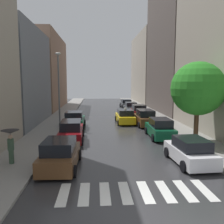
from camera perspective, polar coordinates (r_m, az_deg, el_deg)
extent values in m
cube|color=#2F2F32|center=(32.17, -0.80, -1.47)|extent=(28.00, 72.00, 0.04)
cube|color=gray|center=(32.46, -12.33, -1.39)|extent=(3.00, 72.00, 0.15)
cube|color=gray|center=(33.14, 10.50, -1.16)|extent=(3.00, 72.00, 0.15)
cube|color=silver|center=(11.24, -11.43, -18.56)|extent=(0.45, 2.20, 0.01)
cube|color=silver|center=(11.16, -6.59, -18.66)|extent=(0.45, 2.20, 0.01)
cube|color=silver|center=(11.16, -1.72, -18.63)|extent=(0.45, 2.20, 0.01)
cube|color=silver|center=(11.22, 3.13, -18.47)|extent=(0.45, 2.20, 0.01)
cube|color=silver|center=(11.36, 7.88, -18.20)|extent=(0.45, 2.20, 0.01)
cube|color=silver|center=(11.57, 12.47, -17.82)|extent=(0.45, 2.20, 0.01)
cube|color=silver|center=(11.84, 16.85, -17.36)|extent=(0.45, 2.20, 0.01)
cube|color=silver|center=(12.17, 21.00, -16.84)|extent=(0.45, 2.20, 0.01)
cube|color=slate|center=(29.37, -22.54, 7.72)|extent=(6.00, 13.09, 10.76)
cube|color=#8C6B56|center=(45.52, -15.87, 8.96)|extent=(6.00, 18.20, 12.84)
cube|color=#564C47|center=(40.56, 15.24, 18.33)|extent=(6.00, 16.13, 25.63)
cube|color=#9E9384|center=(57.52, 9.02, 10.09)|extent=(6.00, 19.04, 15.53)
cube|color=brown|center=(14.10, -12.20, -10.60)|extent=(2.00, 4.20, 0.83)
cube|color=black|center=(13.69, -12.44, -7.86)|extent=(1.72, 2.33, 0.68)
cylinder|color=black|center=(15.64, -14.72, -9.91)|extent=(0.24, 0.65, 0.64)
cylinder|color=black|center=(15.35, -7.78, -10.07)|extent=(0.24, 0.65, 0.64)
cylinder|color=black|center=(13.13, -17.37, -13.38)|extent=(0.24, 0.65, 0.64)
cylinder|color=black|center=(12.78, -9.01, -13.72)|extent=(0.24, 0.65, 0.64)
cube|color=maroon|center=(20.14, -9.62, -5.08)|extent=(1.92, 4.81, 0.85)
cube|color=black|center=(19.76, -9.72, -3.04)|extent=(1.64, 2.66, 0.69)
cylinder|color=black|center=(21.82, -11.66, -4.92)|extent=(0.24, 0.65, 0.64)
cylinder|color=black|center=(21.70, -6.96, -4.89)|extent=(0.24, 0.65, 0.64)
cylinder|color=black|center=(18.77, -12.67, -6.95)|extent=(0.24, 0.65, 0.64)
cylinder|color=black|center=(18.63, -7.19, -6.93)|extent=(0.24, 0.65, 0.64)
cube|color=#0C4C2D|center=(25.61, -8.86, -2.39)|extent=(1.96, 4.22, 0.87)
cube|color=black|center=(25.28, -8.94, -0.71)|extent=(1.72, 2.33, 0.71)
cylinder|color=black|center=(27.12, -10.61, -2.51)|extent=(0.22, 0.64, 0.64)
cylinder|color=black|center=(26.95, -6.53, -2.49)|extent=(0.22, 0.64, 0.64)
cylinder|color=black|center=(24.42, -11.41, -3.62)|extent=(0.22, 0.64, 0.64)
cylinder|color=black|center=(24.22, -6.88, -3.61)|extent=(0.22, 0.64, 0.64)
cube|color=silver|center=(15.27, 17.92, -9.51)|extent=(2.01, 4.10, 0.77)
cube|color=black|center=(14.91, 18.35, -7.14)|extent=(1.71, 2.28, 0.63)
cylinder|color=black|center=(16.18, 12.93, -9.27)|extent=(0.25, 0.65, 0.64)
cylinder|color=black|center=(16.86, 18.86, -8.80)|extent=(0.25, 0.65, 0.64)
cylinder|color=black|center=(13.83, 16.68, -12.28)|extent=(0.25, 0.65, 0.64)
cylinder|color=black|center=(14.63, 23.40, -11.49)|extent=(0.25, 0.65, 0.64)
cube|color=#0C4C2D|center=(21.44, 11.26, -4.38)|extent=(1.85, 4.43, 0.83)
cube|color=black|center=(21.09, 11.46, -2.49)|extent=(1.61, 2.44, 0.68)
cylinder|color=black|center=(22.69, 8.15, -4.38)|extent=(0.23, 0.64, 0.64)
cylinder|color=black|center=(23.10, 12.51, -4.27)|extent=(0.23, 0.64, 0.64)
cylinder|color=black|center=(19.91, 9.77, -6.05)|extent=(0.23, 0.64, 0.64)
cylinder|color=black|center=(20.38, 14.70, -5.88)|extent=(0.23, 0.64, 0.64)
cube|color=brown|center=(27.07, 7.76, -1.84)|extent=(1.93, 4.77, 0.88)
cube|color=black|center=(26.72, 7.90, -0.23)|extent=(1.67, 2.63, 0.72)
cylinder|color=black|center=(28.44, 5.25, -1.96)|extent=(0.23, 0.64, 0.64)
cylinder|color=black|center=(28.82, 8.86, -1.89)|extent=(0.23, 0.64, 0.64)
cylinder|color=black|center=(25.42, 6.49, -3.09)|extent=(0.23, 0.64, 0.64)
cylinder|color=black|center=(25.84, 10.51, -2.99)|extent=(0.23, 0.64, 0.64)
cube|color=maroon|center=(32.36, 6.30, -0.30)|extent=(1.82, 4.36, 0.90)
cube|color=black|center=(32.05, 6.39, 1.09)|extent=(1.59, 2.40, 0.74)
cylinder|color=black|center=(33.67, 4.39, -0.51)|extent=(0.23, 0.64, 0.64)
cylinder|color=black|center=(33.95, 7.37, -0.48)|extent=(0.23, 0.64, 0.64)
cylinder|color=black|center=(30.86, 5.11, -1.23)|extent=(0.23, 0.64, 0.64)
cylinder|color=black|center=(31.17, 8.35, -1.19)|extent=(0.23, 0.64, 0.64)
cube|color=#474C51|center=(38.73, 4.42, 0.87)|extent=(1.88, 4.14, 0.77)
cube|color=black|center=(38.46, 4.48, 1.87)|extent=(1.63, 2.29, 0.63)
cylinder|color=black|center=(39.96, 2.82, 0.74)|extent=(0.23, 0.64, 0.64)
cylinder|color=black|center=(40.24, 5.38, 0.76)|extent=(0.23, 0.64, 0.64)
cylinder|color=black|center=(37.29, 3.38, 0.26)|extent=(0.23, 0.64, 0.64)
cylinder|color=black|center=(37.59, 6.11, 0.29)|extent=(0.23, 0.64, 0.64)
cube|color=#474C51|center=(44.84, 3.33, 1.75)|extent=(1.88, 4.36, 0.75)
cube|color=black|center=(44.57, 3.38, 2.60)|extent=(1.63, 2.41, 0.62)
cylinder|color=black|center=(46.15, 1.97, 1.63)|extent=(0.23, 0.64, 0.64)
cylinder|color=black|center=(46.40, 4.18, 1.64)|extent=(0.23, 0.64, 0.64)
cylinder|color=black|center=(43.34, 2.42, 1.25)|extent=(0.23, 0.64, 0.64)
cylinder|color=black|center=(43.60, 4.77, 1.27)|extent=(0.23, 0.64, 0.64)
cube|color=yellow|center=(28.28, 3.10, -1.47)|extent=(1.89, 4.60, 0.80)
cube|color=black|center=(27.95, 3.17, -0.07)|extent=(1.65, 2.54, 0.65)
cube|color=#F2EDCC|center=(27.90, 3.18, 0.77)|extent=(0.20, 0.36, 0.18)
cylinder|color=black|center=(29.70, 0.95, -1.54)|extent=(0.23, 0.64, 0.64)
cylinder|color=black|center=(29.93, 4.48, -1.49)|extent=(0.23, 0.64, 0.64)
cylinder|color=black|center=(26.73, 1.55, -2.53)|extent=(0.23, 0.64, 0.64)
cylinder|color=black|center=(26.98, 5.46, -2.47)|extent=(0.23, 0.64, 0.64)
cylinder|color=#38513D|center=(15.27, -22.75, -9.75)|extent=(0.28, 0.28, 0.81)
cylinder|color=#38513D|center=(15.08, -22.89, -7.11)|extent=(0.36, 0.36, 0.64)
sphere|color=tan|center=(14.98, -22.98, -5.45)|extent=(0.25, 0.25, 0.25)
cone|color=black|center=(14.93, -23.03, -4.36)|extent=(1.01, 1.01, 0.20)
cylinder|color=#333338|center=(15.00, -22.96, -5.74)|extent=(0.02, 0.02, 0.74)
cylinder|color=#513823|center=(20.05, 19.31, -3.24)|extent=(0.36, 0.36, 2.42)
sphere|color=#2A8424|center=(19.74, 19.67, 5.26)|extent=(4.14, 4.14, 4.14)
cylinder|color=#595B60|center=(25.86, -12.47, 4.85)|extent=(0.16, 0.16, 7.41)
ellipsoid|color=beige|center=(25.99, -12.71, 13.37)|extent=(0.60, 0.28, 0.24)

